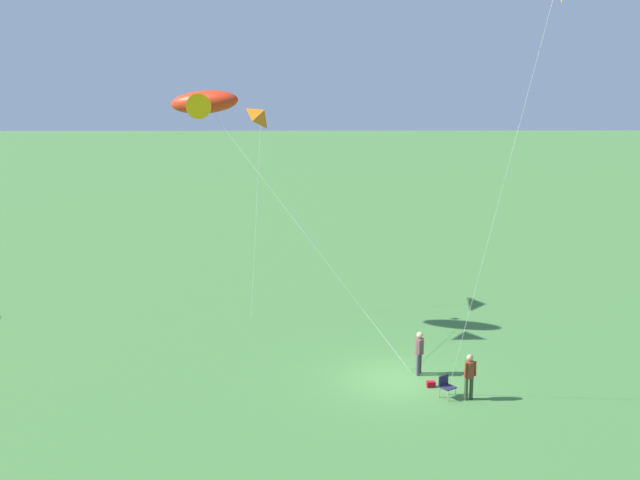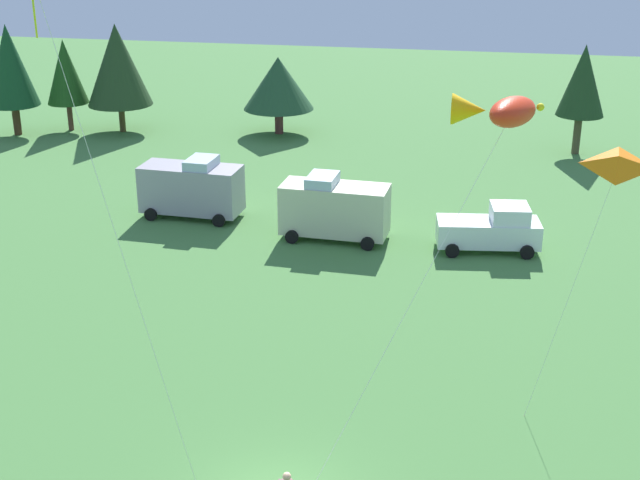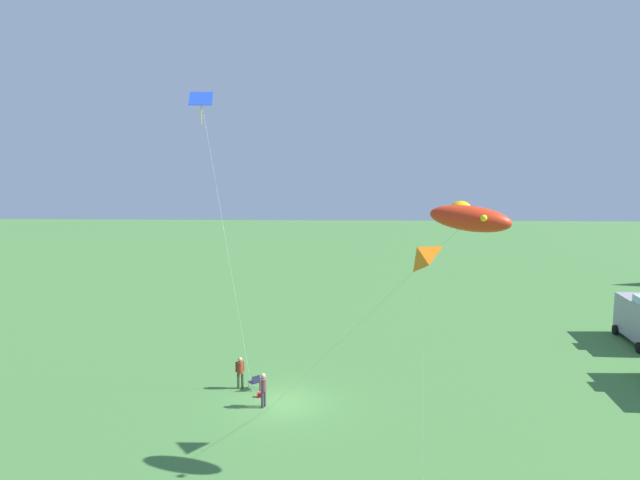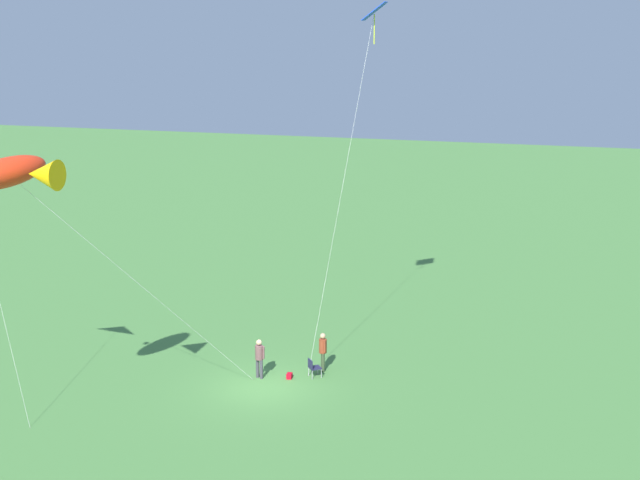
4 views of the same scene
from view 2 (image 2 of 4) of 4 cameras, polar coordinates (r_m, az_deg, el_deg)
The scene contains 6 objects.
van_motorhome_grey at distance 48.74m, azimuth -8.20°, elevation 3.33°, with size 5.50×2.83×3.34m.
van_camper_beige at distance 45.12m, azimuth 0.92°, elevation 2.06°, with size 5.51×2.83×3.34m.
truck_white_pickup at distance 44.63m, azimuth 10.93°, elevation 0.69°, with size 5.23×2.97×2.34m.
treeline_distant at distance 63.19m, azimuth -1.25°, elevation 10.66°, with size 57.11×8.37×8.63m.
kite_large_fish at distance 29.30m, azimuth 11.57°, elevation 8.08°, with size 6.40×10.14×10.71m.
kite_delta_orange at distance 27.47m, azimuth 18.51°, elevation 4.55°, with size 2.77×1.30×9.70m.
Camera 2 is at (5.36, -20.76, 16.66)m, focal length 50.00 mm.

